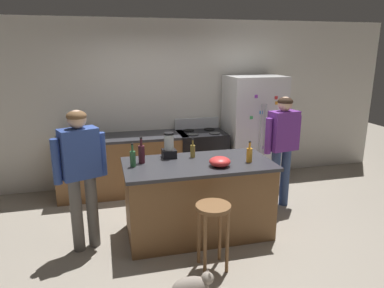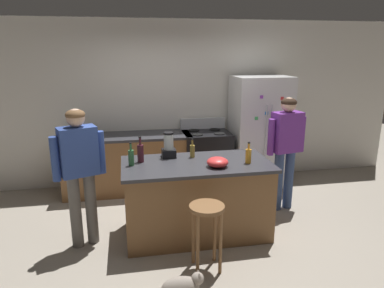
% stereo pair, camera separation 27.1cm
% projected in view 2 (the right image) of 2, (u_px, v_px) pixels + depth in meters
% --- Properties ---
extents(ground_plane, '(14.00, 14.00, 0.00)m').
position_uv_depth(ground_plane, '(196.00, 232.00, 4.43)').
color(ground_plane, '#9E9384').
extents(back_wall, '(8.00, 0.10, 2.70)m').
position_uv_depth(back_wall, '(174.00, 103.00, 5.93)').
color(back_wall, silver).
rests_on(back_wall, ground_plane).
extents(kitchen_island, '(1.77, 0.90, 0.92)m').
position_uv_depth(kitchen_island, '(197.00, 198.00, 4.31)').
color(kitchen_island, brown).
rests_on(kitchen_island, ground_plane).
extents(back_counter_run, '(2.00, 0.64, 0.92)m').
position_uv_depth(back_counter_run, '(128.00, 163.00, 5.64)').
color(back_counter_run, brown).
rests_on(back_counter_run, ground_plane).
extents(refrigerator, '(0.90, 0.73, 1.81)m').
position_uv_depth(refrigerator, '(259.00, 131.00, 5.87)').
color(refrigerator, silver).
rests_on(refrigerator, ground_plane).
extents(stove_range, '(0.76, 0.65, 1.10)m').
position_uv_depth(stove_range, '(206.00, 159.00, 5.84)').
color(stove_range, black).
rests_on(stove_range, ground_plane).
extents(person_by_island_left, '(0.58, 0.35, 1.61)m').
position_uv_depth(person_by_island_left, '(80.00, 165.00, 3.93)').
color(person_by_island_left, '#66605B').
rests_on(person_by_island_left, ground_plane).
extents(person_by_sink_right, '(0.60, 0.29, 1.61)m').
position_uv_depth(person_by_sink_right, '(286.00, 143.00, 4.87)').
color(person_by_sink_right, '#384C7A').
rests_on(person_by_sink_right, ground_plane).
extents(bar_stool, '(0.36, 0.36, 0.71)m').
position_uv_depth(bar_stool, '(207.00, 220.00, 3.58)').
color(bar_stool, brown).
rests_on(bar_stool, ground_plane).
extents(cat, '(0.52, 0.18, 0.26)m').
position_uv_depth(cat, '(182.00, 286.00, 3.26)').
color(cat, gray).
rests_on(cat, ground_plane).
extents(blender_appliance, '(0.17, 0.17, 0.32)m').
position_uv_depth(blender_appliance, '(169.00, 147.00, 4.38)').
color(blender_appliance, black).
rests_on(blender_appliance, kitchen_island).
extents(bottle_olive_oil, '(0.07, 0.07, 0.28)m').
position_uv_depth(bottle_olive_oil, '(131.00, 157.00, 4.07)').
color(bottle_olive_oil, '#2D6638').
rests_on(bottle_olive_oil, kitchen_island).
extents(bottle_vinegar, '(0.06, 0.06, 0.24)m').
position_uv_depth(bottle_vinegar, '(192.00, 151.00, 4.38)').
color(bottle_vinegar, olive).
rests_on(bottle_vinegar, kitchen_island).
extents(bottle_wine, '(0.08, 0.08, 0.32)m').
position_uv_depth(bottle_wine, '(140.00, 153.00, 4.19)').
color(bottle_wine, '#471923').
rests_on(bottle_wine, kitchen_island).
extents(bottle_soda, '(0.07, 0.07, 0.26)m').
position_uv_depth(bottle_soda, '(248.00, 155.00, 4.16)').
color(bottle_soda, orange).
rests_on(bottle_soda, kitchen_island).
extents(mixing_bowl, '(0.25, 0.25, 0.11)m').
position_uv_depth(mixing_bowl, '(218.00, 162.00, 4.03)').
color(mixing_bowl, red).
rests_on(mixing_bowl, kitchen_island).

